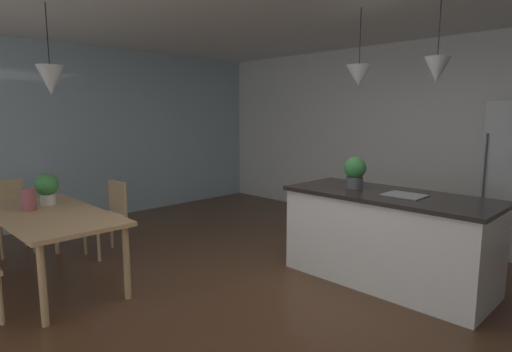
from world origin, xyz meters
The scene contains 13 objects.
ground_plane centered at (0.00, 0.00, -0.02)m, with size 10.00×8.40×0.04m, color #4C301E.
wall_back_kitchen centered at (0.00, 3.26, 1.35)m, with size 10.00×0.12×2.70m, color silver.
window_wall_left_glazing centered at (-4.06, 0.00, 1.35)m, with size 0.06×8.40×2.70m, color #9EB7C6.
dining_table centered at (-1.85, -1.34, 0.65)m, with size 1.90×0.87×0.72m.
chair_far_left centered at (-2.28, -0.53, 0.47)m, with size 0.42×0.42×0.87m.
chair_window_end centered at (-3.17, -1.34, 0.47)m, with size 0.41×0.41×0.87m.
kitchen_island centered at (0.48, 1.06, 0.46)m, with size 2.00×0.87×0.91m.
pendant_over_table centered at (-1.87, -1.22, 1.99)m, with size 0.25×0.25×0.85m.
pendant_over_island_main centered at (0.09, 1.06, 2.05)m, with size 0.26×0.26×0.76m.
pendant_over_island_aux centered at (0.87, 1.06, 2.05)m, with size 0.22×0.22×0.76m.
potted_plant_on_island centered at (0.08, 1.06, 1.08)m, with size 0.23×0.23×0.33m.
potted_plant_on_table centered at (-2.20, -1.22, 0.91)m, with size 0.24×0.24×0.33m.
vase_on_dining_table centered at (-2.05, -1.44, 0.83)m, with size 0.14×0.14×0.22m.
Camera 1 is at (2.40, -2.68, 1.67)m, focal length 29.22 mm.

